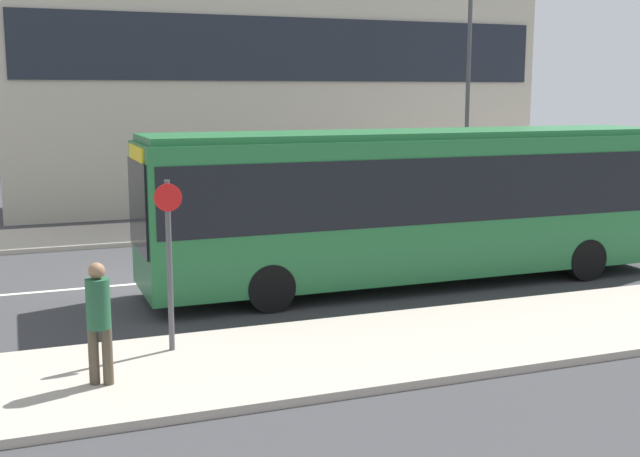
# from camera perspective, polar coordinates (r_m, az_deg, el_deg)

# --- Properties ---
(ground_plane) EXTENTS (120.00, 120.00, 0.00)m
(ground_plane) POSITION_cam_1_polar(r_m,az_deg,el_deg) (18.60, -10.24, -3.68)
(ground_plane) COLOR #3A3A3D
(sidewalk_near) EXTENTS (44.00, 3.50, 0.13)m
(sidewalk_near) POSITION_cam_1_polar(r_m,az_deg,el_deg) (12.73, -4.87, -9.55)
(sidewalk_near) COLOR #B2A899
(sidewalk_near) RESTS_ON ground_plane
(sidewalk_far) EXTENTS (44.00, 3.50, 0.13)m
(sidewalk_far) POSITION_cam_1_polar(r_m,az_deg,el_deg) (24.64, -12.98, -0.34)
(sidewalk_far) COLOR #B2A899
(sidewalk_far) RESTS_ON ground_plane
(lane_centerline) EXTENTS (41.80, 0.16, 0.01)m
(lane_centerline) POSITION_cam_1_polar(r_m,az_deg,el_deg) (18.60, -10.24, -3.67)
(lane_centerline) COLOR silver
(lane_centerline) RESTS_ON ground_plane
(city_bus) EXTENTS (12.18, 2.52, 3.42)m
(city_bus) POSITION_cam_1_polar(r_m,az_deg,el_deg) (17.85, 6.88, 2.26)
(city_bus) COLOR #236B38
(city_bus) RESTS_ON ground_plane
(parked_car_0) EXTENTS (4.54, 1.74, 1.31)m
(parked_car_0) POSITION_cam_1_polar(r_m,az_deg,el_deg) (26.71, 15.99, 1.50)
(parked_car_0) COLOR navy
(parked_car_0) RESTS_ON ground_plane
(pedestrian_near_stop) EXTENTS (0.34, 0.34, 1.77)m
(pedestrian_near_stop) POSITION_cam_1_polar(r_m,az_deg,el_deg) (11.77, -15.46, -5.98)
(pedestrian_near_stop) COLOR #4C4233
(pedestrian_near_stop) RESTS_ON sidewalk_near
(bus_stop_sign) EXTENTS (0.44, 0.12, 2.76)m
(bus_stop_sign) POSITION_cam_1_polar(r_m,az_deg,el_deg) (12.92, -10.67, -1.68)
(bus_stop_sign) COLOR #4C4C51
(bus_stop_sign) RESTS_ON sidewalk_near
(street_lamp) EXTENTS (0.36, 0.36, 8.20)m
(street_lamp) POSITION_cam_1_polar(r_m,az_deg,el_deg) (27.08, 10.52, 11.16)
(street_lamp) COLOR #4C4C51
(street_lamp) RESTS_ON sidewalk_far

